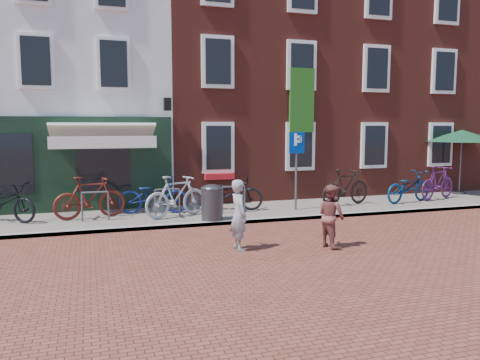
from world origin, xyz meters
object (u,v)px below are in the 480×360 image
object	(u,v)px
bicycle_0	(3,202)
litter_bin	(212,200)
parasol	(462,133)
bicycle_2	(154,195)
woman	(239,215)
boy	(331,216)
bicycle_1	(90,198)
bicycle_3	(176,196)
bicycle_6	(408,187)
bicycle_7	(438,183)
bicycle_5	(346,187)
parking_sign	(296,157)
bicycle_4	(230,193)

from	to	relation	value
bicycle_0	litter_bin	bearing A→B (deg)	-72.31
parasol	bicycle_2	world-z (taller)	parasol
woman	boy	size ratio (longest dim) A/B	1.10
bicycle_1	bicycle_3	xyz separation A→B (m)	(2.37, -0.49, 0.00)
bicycle_6	litter_bin	bearing A→B (deg)	83.68
boy	bicycle_7	distance (m)	8.07
bicycle_0	bicycle_5	distance (m)	10.35
parasol	boy	distance (m)	10.20
bicycle_3	parasol	bearing A→B (deg)	-104.44
parasol	bicycle_7	xyz separation A→B (m)	(-1.78, -0.89, -1.73)
litter_bin	bicycle_6	bearing A→B (deg)	7.60
bicycle_1	bicycle_7	xyz separation A→B (m)	(11.85, -0.08, 0.00)
parasol	bicycle_3	distance (m)	11.47
woman	parking_sign	bearing A→B (deg)	-43.25
litter_bin	bicycle_6	distance (m)	7.26
parasol	bicycle_7	size ratio (longest dim) A/B	1.39
parasol	bicycle_5	size ratio (longest dim) A/B	1.39
bicycle_3	bicycle_6	size ratio (longest dim) A/B	0.97
bicycle_5	boy	bearing A→B (deg)	132.89
bicycle_4	bicycle_7	world-z (taller)	bicycle_7
bicycle_1	bicycle_5	bearing A→B (deg)	-102.85
woman	bicycle_6	xyz separation A→B (m)	(7.33, 3.86, -0.14)
bicycle_5	bicycle_6	distance (m)	2.36
parking_sign	litter_bin	bearing A→B (deg)	-164.18
bicycle_0	bicycle_2	world-z (taller)	same
bicycle_3	bicycle_6	bearing A→B (deg)	-109.86
bicycle_2	bicycle_3	size ratio (longest dim) A/B	1.03
bicycle_3	bicycle_5	xyz separation A→B (m)	(5.70, 0.31, 0.00)
woman	bicycle_0	size ratio (longest dim) A/B	0.75
bicycle_5	litter_bin	bearing A→B (deg)	89.37
bicycle_5	parasol	bearing A→B (deg)	-93.27
litter_bin	bicycle_1	bearing A→B (deg)	158.33
bicycle_6	parasol	bearing A→B (deg)	-84.35
woman	bicycle_5	bearing A→B (deg)	-55.09
bicycle_7	bicycle_6	bearing A→B (deg)	80.40
bicycle_1	bicycle_5	size ratio (longest dim) A/B	1.00
parasol	boy	world-z (taller)	parasol
bicycle_2	bicycle_4	size ratio (longest dim) A/B	1.00
parking_sign	bicycle_4	bearing A→B (deg)	163.53
bicycle_1	bicycle_4	world-z (taller)	bicycle_1
bicycle_6	bicycle_7	world-z (taller)	bicycle_7
litter_bin	bicycle_7	bearing A→B (deg)	7.95
bicycle_2	woman	bearing A→B (deg)	-151.32
litter_bin	parking_sign	bearing A→B (deg)	15.82
bicycle_1	bicycle_2	world-z (taller)	bicycle_1
woman	bicycle_1	size ratio (longest dim) A/B	0.78
bicycle_3	bicycle_7	world-z (taller)	same
woman	bicycle_3	distance (m)	3.76
litter_bin	parasol	xyz separation A→B (m)	(10.40, 2.10, 1.77)
bicycle_0	bicycle_1	xyz separation A→B (m)	(2.26, -0.23, 0.06)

